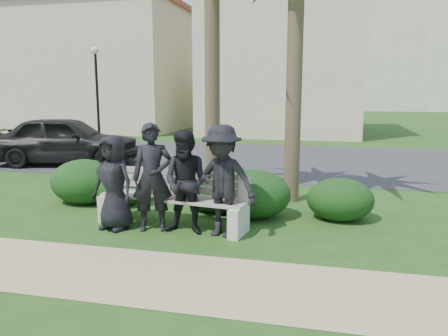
{
  "coord_description": "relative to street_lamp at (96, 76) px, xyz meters",
  "views": [
    {
      "loc": [
        1.41,
        -6.57,
        2.28
      ],
      "look_at": [
        -0.37,
        1.0,
        0.9
      ],
      "focal_mm": 35.0,
      "sensor_mm": 36.0,
      "label": 1
    }
  ],
  "objects": [
    {
      "name": "street_lamp",
      "position": [
        0.0,
        0.0,
        0.0
      ],
      "size": [
        0.36,
        0.36,
        4.29
      ],
      "color": "black",
      "rests_on": "ground"
    },
    {
      "name": "stucco_bldg_left",
      "position": [
        -3.0,
        6.0,
        0.72
      ],
      "size": [
        10.4,
        8.4,
        7.3
      ],
      "color": "beige",
      "rests_on": "ground"
    },
    {
      "name": "hedge_a",
      "position": [
        5.6,
        -10.67,
        -2.48
      ],
      "size": [
        1.42,
        1.17,
        0.93
      ],
      "primitive_type": "ellipsoid",
      "color": "black",
      "rests_on": "ground"
    },
    {
      "name": "hedge_c",
      "position": [
        8.44,
        -10.65,
        -2.51
      ],
      "size": [
        1.34,
        1.11,
        0.88
      ],
      "primitive_type": "ellipsoid",
      "color": "black",
      "rests_on": "ground"
    },
    {
      "name": "hedge_e",
      "position": [
        10.7,
        -10.72,
        -2.56
      ],
      "size": [
        1.19,
        0.98,
        0.77
      ],
      "primitive_type": "ellipsoid",
      "color": "black",
      "rests_on": "ground"
    },
    {
      "name": "hedge_b",
      "position": [
        6.35,
        -10.66,
        -2.56
      ],
      "size": [
        1.18,
        0.98,
        0.77
      ],
      "primitive_type": "ellipsoid",
      "color": "black",
      "rests_on": "ground"
    },
    {
      "name": "hedge_d",
      "position": [
        9.14,
        -10.89,
        -2.49
      ],
      "size": [
        1.38,
        1.14,
        0.9
      ],
      "primitive_type": "ellipsoid",
      "color": "black",
      "rests_on": "ground"
    },
    {
      "name": "stucco_bldg_right",
      "position": [
        8.0,
        6.0,
        0.72
      ],
      "size": [
        8.4,
        8.4,
        7.3
      ],
      "color": "beige",
      "rests_on": "ground"
    },
    {
      "name": "man_b",
      "position": [
        7.68,
        -12.06,
        -2.05
      ],
      "size": [
        0.75,
        0.61,
        1.78
      ],
      "primitive_type": "imported",
      "rotation": [
        0.0,
        0.0,
        0.33
      ],
      "color": "black",
      "rests_on": "ground"
    },
    {
      "name": "man_c",
      "position": [
        8.28,
        -12.09,
        -2.11
      ],
      "size": [
        0.83,
        0.66,
        1.67
      ],
      "primitive_type": "imported",
      "rotation": [
        0.0,
        0.0,
        -0.03
      ],
      "color": "black",
      "rests_on": "ground"
    },
    {
      "name": "man_d",
      "position": [
        8.85,
        -12.07,
        -2.06
      ],
      "size": [
        1.24,
        0.85,
        1.77
      ],
      "primitive_type": "imported",
      "rotation": [
        0.0,
        0.0,
        -0.18
      ],
      "color": "black",
      "rests_on": "ground"
    },
    {
      "name": "footpath",
      "position": [
        9.0,
        -13.8,
        -2.94
      ],
      "size": [
        30.0,
        1.6,
        0.01
      ],
      "primitive_type": "cube",
      "color": "tan",
      "rests_on": "ground"
    },
    {
      "name": "hotel_tower",
      "position": [
        23.0,
        43.0,
        10.46
      ],
      "size": [
        26.0,
        18.0,
        37.3
      ],
      "color": "beige",
      "rests_on": "ground"
    },
    {
      "name": "ground",
      "position": [
        9.0,
        -12.0,
        -2.94
      ],
      "size": [
        160.0,
        160.0,
        0.0
      ],
      "primitive_type": "plane",
      "color": "#204D16",
      "rests_on": "ground"
    },
    {
      "name": "man_a",
      "position": [
        7.02,
        -12.14,
        -2.15
      ],
      "size": [
        0.87,
        0.68,
        1.58
      ],
      "primitive_type": "imported",
      "rotation": [
        0.0,
        0.0,
        -0.26
      ],
      "color": "black",
      "rests_on": "ground"
    },
    {
      "name": "car_a",
      "position": [
        2.5,
        -6.52,
        -2.18
      ],
      "size": [
        4.75,
        2.74,
        1.52
      ],
      "primitive_type": "imported",
      "rotation": [
        0.0,
        0.0,
        1.79
      ],
      "color": "black",
      "rests_on": "ground"
    },
    {
      "name": "park_bench",
      "position": [
        7.91,
        -11.78,
        -2.53
      ],
      "size": [
        2.68,
        0.96,
        0.91
      ],
      "rotation": [
        0.0,
        0.0,
        -0.15
      ],
      "color": "#B0A694",
      "rests_on": "ground"
    },
    {
      "name": "asphalt_street",
      "position": [
        9.0,
        -4.0,
        -2.94
      ],
      "size": [
        160.0,
        8.0,
        0.01
      ],
      "primitive_type": "cube",
      "color": "#2D2D30",
      "rests_on": "ground"
    }
  ]
}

